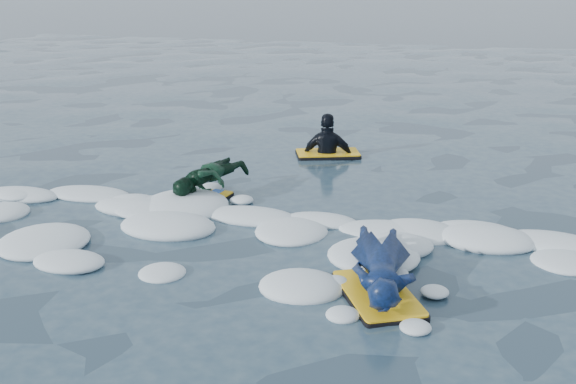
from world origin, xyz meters
name	(u,v)px	position (x,y,z in m)	size (l,w,h in m)	color
ground	(153,256)	(0.00, 0.00, 0.00)	(120.00, 120.00, 0.00)	#162437
foam_band	(188,225)	(0.00, 1.03, 0.00)	(12.00, 3.10, 0.30)	white
prone_woman_unit	(382,269)	(2.61, -0.21, 0.24)	(1.11, 1.84, 0.46)	black
prone_child_unit	(210,181)	(-0.09, 2.10, 0.25)	(1.05, 1.40, 0.49)	black
waiting_rider_unit	(328,159)	(1.06, 4.68, -0.05)	(1.19, 0.91, 1.59)	black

